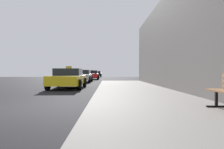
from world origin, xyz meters
TOP-DOWN VIEW (x-y plane):
  - ground_plane at (0.00, 0.00)m, footprint 80.00×80.00m
  - sidewalk at (4.00, 0.00)m, footprint 4.00×32.00m
  - car_yellow at (0.01, 7.75)m, footprint 2.04×4.38m
  - car_silver at (-0.11, 16.27)m, footprint 1.98×4.58m
  - car_red at (0.32, 24.35)m, footprint 2.00×4.49m
  - car_green at (-0.27, 33.15)m, footprint 2.02×4.06m
  - car_black at (0.23, 39.34)m, footprint 2.02×4.24m

SIDE VIEW (x-z plane):
  - ground_plane at x=0.00m, z-range 0.00..0.00m
  - sidewalk at x=4.00m, z-range 0.00..0.15m
  - car_black at x=0.23m, z-range 0.01..1.28m
  - car_green at x=-0.27m, z-range -0.07..1.36m
  - car_red at x=0.32m, z-range 0.01..1.28m
  - car_silver at x=-0.11m, z-range 0.01..1.28m
  - car_yellow at x=0.01m, z-range -0.07..1.36m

